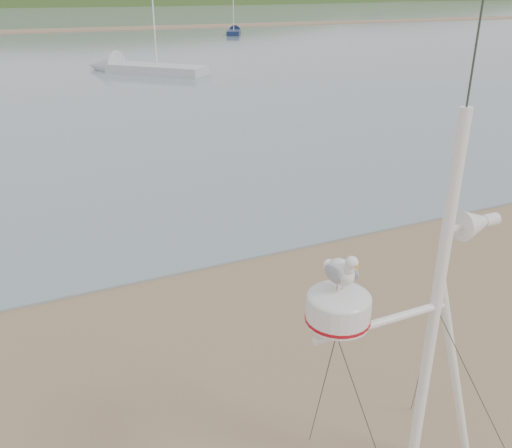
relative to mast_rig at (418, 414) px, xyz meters
name	(u,v)px	position (x,y,z in m)	size (l,w,h in m)	color
hill_ridge	(46,55)	(15.47, 236.62, -20.88)	(620.00, 180.00, 80.00)	#253A17
mast_rig	(418,414)	(0.00, 0.00, 0.00)	(2.17, 2.32, 4.90)	white
sailboat_white_near	(125,67)	(4.28, 32.34, -0.88)	(7.11, 7.39, 8.16)	silver
sailboat_blue_far	(234,32)	(22.27, 57.43, -0.88)	(3.66, 5.57, 5.56)	#121E40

